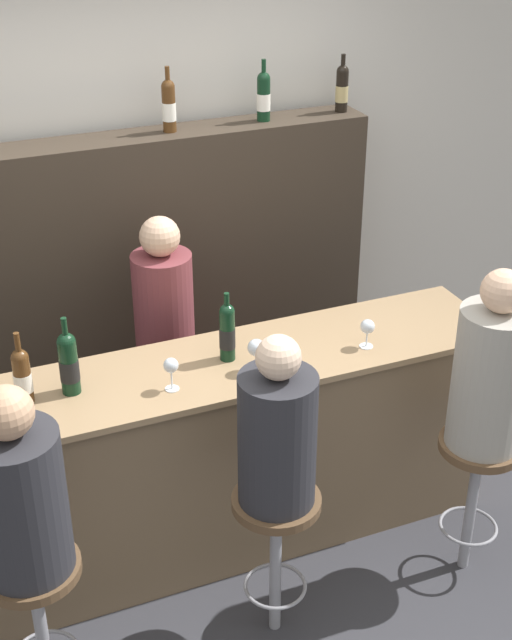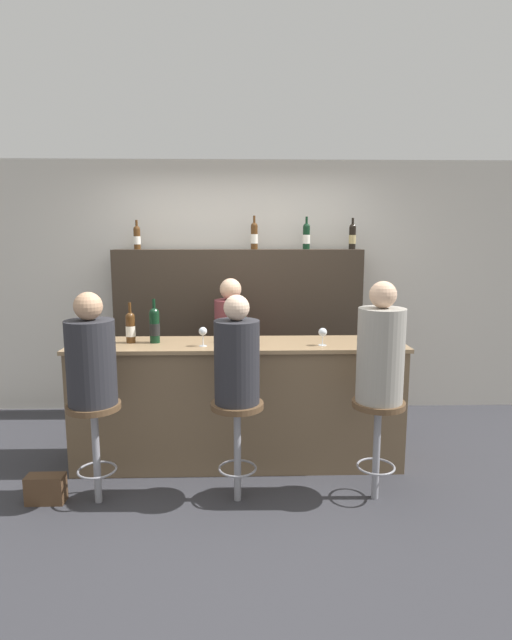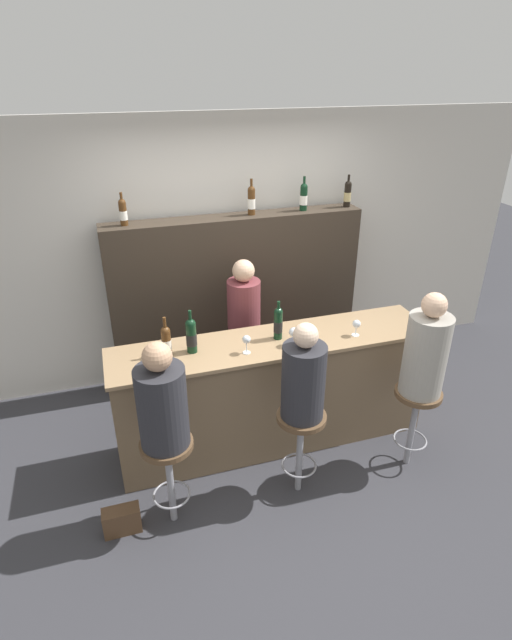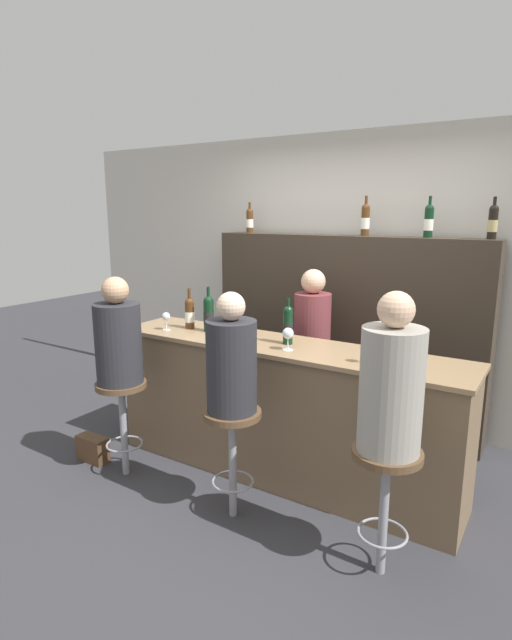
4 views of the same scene
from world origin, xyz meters
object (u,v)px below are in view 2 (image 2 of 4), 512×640
at_px(wine_bottle_backbar_3, 352,236).
at_px(wine_bottle_counter_2, 242,325).
at_px(bar_stool_middle, 237,425).
at_px(bartender, 231,363).
at_px(wine_bottle_counter_1, 155,325).
at_px(wine_glass_3, 323,333).
at_px(wine_glass_2, 253,332).
at_px(wine_bottle_backbar_2, 306,236).
at_px(wine_glass_1, 203,332).
at_px(bar_stool_right, 378,423).
at_px(bar_stool_left, 95,426).
at_px(wine_bottle_backbar_1, 254,236).
at_px(handbag, 46,489).
at_px(wine_bottle_counter_0, 130,327).
at_px(guest_seated_left, 91,357).
at_px(guest_seated_right, 381,350).
at_px(guest_seated_middle, 237,357).
at_px(wine_bottle_backbar_0, 137,237).
at_px(wine_glass_0, 111,334).

bearing_deg(wine_bottle_backbar_3, wine_bottle_counter_2, -134.70).
xyz_separation_m(bar_stool_middle, bartender, (-0.07, 1.24, 0.12)).
relative_size(wine_bottle_counter_1, wine_glass_3, 2.54).
bearing_deg(wine_glass_2, wine_bottle_backbar_2, 65.88).
distance_m(wine_bottle_backbar_2, wine_glass_1, 1.73).
bearing_deg(bar_stool_right, bar_stool_left, 180.00).
bearing_deg(wine_bottle_backbar_1, handbag, -130.56).
bearing_deg(wine_bottle_counter_0, wine_glass_2, -8.36).
distance_m(wine_glass_1, bar_stool_left, 1.02).
bearing_deg(guest_seated_left, wine_glass_3, 16.79).
relative_size(guest_seated_left, handbag, 2.92).
bearing_deg(wine_glass_3, wine_bottle_counter_2, 167.12).
distance_m(wine_glass_1, wine_glass_3, 0.92).
height_order(wine_bottle_backbar_3, bar_stool_left, wine_bottle_backbar_3).
relative_size(guest_seated_right, handbag, 3.17).
xyz_separation_m(wine_bottle_counter_1, guest_seated_middle, (0.66, -0.63, -0.11)).
distance_m(bar_stool_middle, guest_seated_middle, 0.48).
distance_m(wine_bottle_backbar_0, guest_seated_right, 2.73).
height_order(wine_bottle_backbar_3, guest_seated_middle, wine_bottle_backbar_3).
distance_m(wine_bottle_backbar_1, wine_glass_2, 1.45).
height_order(wine_bottle_counter_2, guest_seated_left, guest_seated_left).
xyz_separation_m(wine_glass_2, handbag, (-1.45, -0.49, -1.01)).
height_order(wine_glass_0, bartender, bartender).
height_order(wine_bottle_counter_1, guest_seated_right, guest_seated_right).
relative_size(wine_bottle_backbar_0, guest_seated_middle, 0.39).
height_order(wine_bottle_counter_2, bar_stool_middle, wine_bottle_counter_2).
bearing_deg(bartender, guest_seated_left, -126.01).
bearing_deg(bar_stool_left, bartender, 53.99).
bearing_deg(guest_seated_left, wine_bottle_backbar_2, 46.59).
height_order(wine_bottle_counter_2, bartender, bartender).
relative_size(bar_stool_left, guest_seated_right, 0.87).
xyz_separation_m(wine_bottle_counter_0, guest_seated_left, (-0.13, -0.63, -0.09)).
bearing_deg(bar_stool_middle, bartender, 93.14).
xyz_separation_m(wine_bottle_counter_1, wine_bottle_counter_2, (0.69, -0.00, -0.00)).
xyz_separation_m(wine_bottle_counter_2, wine_bottle_backbar_3, (1.10, 1.11, 0.70)).
bearing_deg(guest_seated_middle, wine_glass_2, 76.66).
relative_size(wine_glass_0, bar_stool_left, 0.20).
bearing_deg(wine_glass_3, wine_bottle_backbar_0, 142.86).
height_order(wine_bottle_counter_1, bar_stool_right, wine_bottle_counter_1).
relative_size(wine_glass_2, bar_stool_right, 0.21).
distance_m(wine_glass_2, bartender, 0.89).
height_order(wine_bottle_backbar_1, bartender, wine_bottle_backbar_1).
height_order(wine_bottle_counter_1, bar_stool_middle, wine_bottle_counter_1).
bearing_deg(bartender, wine_glass_3, -46.09).
relative_size(wine_bottle_backbar_3, guest_seated_right, 0.37).
bearing_deg(wine_bottle_backbar_0, handbag, -100.91).
distance_m(wine_glass_3, handbag, 2.28).
xyz_separation_m(wine_bottle_counter_2, guest_seated_left, (-1.01, -0.63, -0.10)).
relative_size(wine_bottle_counter_0, wine_bottle_counter_1, 0.92).
height_order(wine_bottle_backbar_0, wine_glass_3, wine_bottle_backbar_0).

